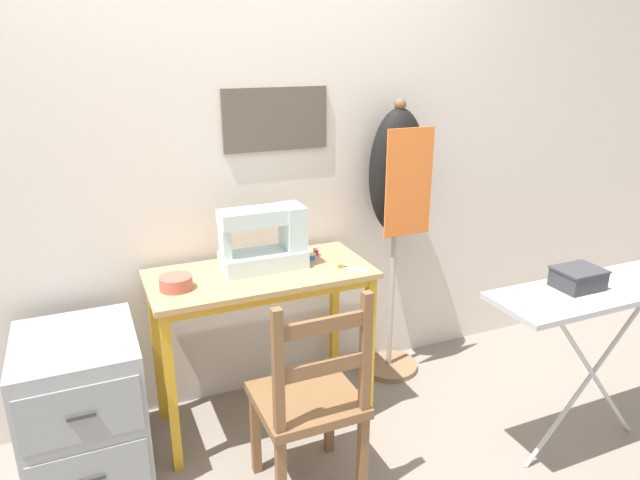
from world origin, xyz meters
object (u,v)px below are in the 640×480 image
(thread_spool_near_machine, at_px, (311,257))
(storage_box, at_px, (578,278))
(wooden_chair, at_px, (310,401))
(dress_form, at_px, (397,188))
(ironing_board, at_px, (606,297))
(thread_spool_mid_table, at_px, (316,252))
(sewing_machine, at_px, (267,240))
(fabric_bowl, at_px, (176,282))
(scissors, at_px, (348,267))
(filing_cabinet, at_px, (84,408))

(thread_spool_near_machine, xyz_separation_m, storage_box, (0.84, -0.79, 0.06))
(wooden_chair, xyz_separation_m, dress_form, (0.76, 0.68, 0.63))
(wooden_chair, bearing_deg, dress_form, 41.82)
(dress_form, bearing_deg, ironing_board, -63.82)
(thread_spool_mid_table, xyz_separation_m, dress_form, (0.47, 0.05, 0.26))
(sewing_machine, bearing_deg, fabric_bowl, -169.32)
(scissors, bearing_deg, fabric_bowl, 174.61)
(thread_spool_near_machine, distance_m, filing_cabinet, 1.17)
(sewing_machine, height_order, dress_form, dress_form)
(fabric_bowl, distance_m, storage_box, 1.65)
(thread_spool_near_machine, xyz_separation_m, ironing_board, (0.97, -0.83, -0.03))
(sewing_machine, distance_m, fabric_bowl, 0.45)
(wooden_chair, relative_size, dress_form, 0.61)
(thread_spool_near_machine, height_order, storage_box, storage_box)
(thread_spool_near_machine, bearing_deg, wooden_chair, -113.27)
(scissors, distance_m, storage_box, 0.97)
(thread_spool_mid_table, height_order, storage_box, storage_box)
(dress_form, height_order, storage_box, dress_form)
(storage_box, bearing_deg, thread_spool_mid_table, 133.21)
(filing_cabinet, bearing_deg, fabric_bowl, 4.04)
(wooden_chair, xyz_separation_m, filing_cabinet, (-0.82, 0.47, -0.10))
(fabric_bowl, distance_m, thread_spool_mid_table, 0.71)
(sewing_machine, distance_m, thread_spool_mid_table, 0.29)
(sewing_machine, xyz_separation_m, scissors, (0.33, -0.15, -0.13))
(fabric_bowl, distance_m, wooden_chair, 0.74)
(sewing_machine, relative_size, filing_cabinet, 0.62)
(ironing_board, bearing_deg, storage_box, 164.67)
(sewing_machine, bearing_deg, thread_spool_mid_table, 11.75)
(fabric_bowl, bearing_deg, sewing_machine, 10.68)
(thread_spool_near_machine, relative_size, wooden_chair, 0.05)
(ironing_board, bearing_deg, dress_form, 116.18)
(sewing_machine, xyz_separation_m, thread_spool_mid_table, (0.26, 0.05, -0.12))
(dress_form, distance_m, storage_box, 0.98)
(thread_spool_mid_table, bearing_deg, ironing_board, -43.55)
(filing_cabinet, bearing_deg, ironing_board, -19.34)
(filing_cabinet, bearing_deg, scissors, -2.06)
(storage_box, bearing_deg, fabric_bowl, 154.51)
(wooden_chair, bearing_deg, storage_box, -11.12)
(sewing_machine, relative_size, dress_form, 0.27)
(dress_form, bearing_deg, scissors, -146.74)
(scissors, height_order, thread_spool_mid_table, thread_spool_mid_table)
(thread_spool_near_machine, relative_size, storage_box, 0.23)
(fabric_bowl, height_order, wooden_chair, wooden_chair)
(thread_spool_near_machine, relative_size, dress_form, 0.03)
(fabric_bowl, xyz_separation_m, scissors, (0.77, -0.07, -0.03))
(thread_spool_near_machine, height_order, dress_form, dress_form)
(sewing_machine, bearing_deg, dress_form, 8.29)
(scissors, height_order, filing_cabinet, scissors)
(thread_spool_near_machine, xyz_separation_m, dress_form, (0.52, 0.11, 0.26))
(wooden_chair, relative_size, ironing_board, 0.87)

